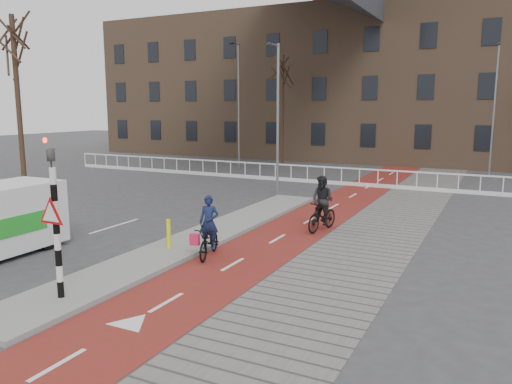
% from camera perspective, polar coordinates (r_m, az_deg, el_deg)
% --- Properties ---
extents(ground, '(120.00, 120.00, 0.00)m').
position_cam_1_polar(ground, '(13.03, -12.93, -9.63)').
color(ground, '#38383A').
rests_on(ground, ground).
extents(bike_lane, '(2.50, 60.00, 0.01)m').
position_cam_1_polar(bike_lane, '(20.90, 8.06, -2.13)').
color(bike_lane, maroon).
rests_on(bike_lane, ground).
extents(sidewalk, '(3.00, 60.00, 0.01)m').
position_cam_1_polar(sidewalk, '(20.22, 15.61, -2.80)').
color(sidewalk, slate).
rests_on(sidewalk, ground).
extents(curb_island, '(1.80, 16.00, 0.12)m').
position_cam_1_polar(curb_island, '(16.50, -5.99, -5.09)').
color(curb_island, gray).
rests_on(curb_island, ground).
extents(traffic_signal, '(0.80, 0.80, 3.68)m').
position_cam_1_polar(traffic_signal, '(11.52, -22.02, -2.38)').
color(traffic_signal, black).
rests_on(traffic_signal, curb_island).
extents(bollard, '(0.12, 0.12, 0.87)m').
position_cam_1_polar(bollard, '(15.03, -9.95, -4.72)').
color(bollard, '#F8ED0D').
rests_on(bollard, curb_island).
extents(cyclist_near, '(1.02, 1.79, 1.78)m').
position_cam_1_polar(cyclist_near, '(14.36, -5.39, -5.08)').
color(cyclist_near, black).
rests_on(cyclist_near, bike_lane).
extents(cyclist_far, '(0.93, 1.85, 1.92)m').
position_cam_1_polar(cyclist_far, '(17.34, 7.59, -1.87)').
color(cyclist_far, black).
rests_on(cyclist_far, bike_lane).
extents(railing, '(28.00, 0.10, 0.99)m').
position_cam_1_polar(railing, '(29.68, 0.45, 2.06)').
color(railing, silver).
rests_on(railing, ground).
extents(townhouse_row, '(46.00, 10.00, 15.90)m').
position_cam_1_polar(townhouse_row, '(42.99, 12.07, 14.25)').
color(townhouse_row, '#7F6047').
rests_on(townhouse_row, ground).
extents(tree_left, '(0.24, 0.24, 8.46)m').
position_cam_1_polar(tree_left, '(26.44, -25.49, 8.72)').
color(tree_left, '#331F16').
rests_on(tree_left, ground).
extents(tree_mid, '(0.23, 0.23, 7.98)m').
position_cam_1_polar(tree_mid, '(37.33, 3.05, 9.29)').
color(tree_mid, '#331F16').
rests_on(tree_mid, ground).
extents(streetlight_near, '(0.12, 0.12, 7.10)m').
position_cam_1_polar(streetlight_near, '(23.48, 2.51, 7.97)').
color(streetlight_near, slate).
rests_on(streetlight_near, ground).
extents(streetlight_left, '(0.12, 0.12, 8.49)m').
position_cam_1_polar(streetlight_left, '(34.63, -1.98, 9.69)').
color(streetlight_left, slate).
rests_on(streetlight_left, ground).
extents(streetlight_right, '(0.12, 0.12, 7.95)m').
position_cam_1_polar(streetlight_right, '(33.54, 25.54, 8.30)').
color(streetlight_right, slate).
rests_on(streetlight_right, ground).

